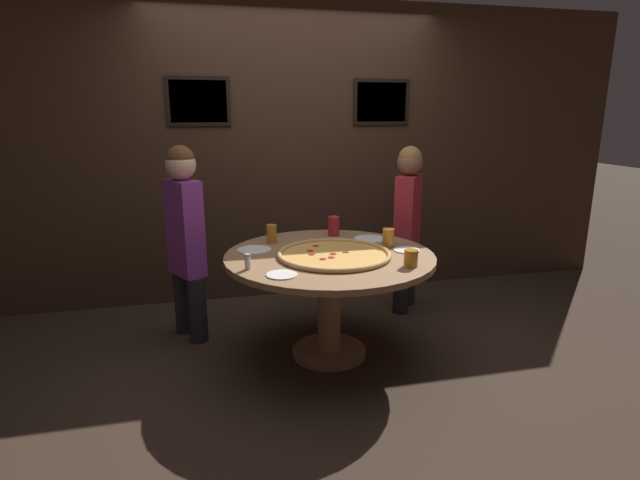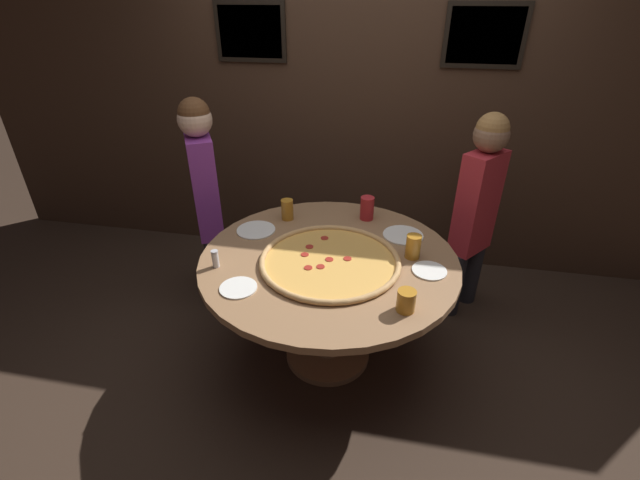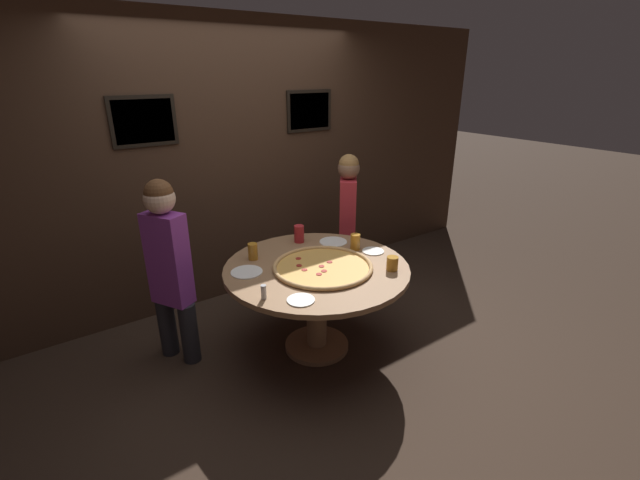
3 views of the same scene
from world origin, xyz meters
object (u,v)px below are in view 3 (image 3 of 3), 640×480
Objects in this scene: drink_cup_centre_back at (392,263)px; white_plate_right_side at (373,251)px; drink_cup_by_shaker at (355,242)px; diner_side_right at (169,263)px; drink_cup_far_left at (253,251)px; giant_pizza at (323,266)px; condiment_shaker at (264,292)px; white_plate_near_front at (333,242)px; dining_table at (317,283)px; white_plate_far_back at (301,300)px; white_plate_beside_cup at (247,272)px; drink_cup_near_right at (299,234)px; diner_far_right at (348,216)px.

drink_cup_centre_back reaches higher than white_plate_right_side.
drink_cup_by_shaker is 0.09× the size of diner_side_right.
drink_cup_by_shaker is (0.78, -0.31, 0.00)m from drink_cup_far_left.
giant_pizza is 0.58m from drink_cup_far_left.
condiment_shaker reaches higher than white_plate_right_side.
white_plate_right_side is (0.12, 0.34, -0.05)m from drink_cup_centre_back.
drink_cup_centre_back is 0.80× the size of drink_cup_by_shaker.
diner_side_right reaches higher than white_plate_right_side.
white_plate_right_side is 0.76× the size of white_plate_near_front.
dining_table is at bearing 137.63° from drink_cup_centre_back.
diner_side_right is at bearing 146.27° from drink_cup_centre_back.
drink_cup_centre_back reaches higher than white_plate_near_front.
diner_side_right is (-0.95, 0.53, 0.23)m from dining_table.
giant_pizza is 4.20× the size of white_plate_right_side.
white_plate_right_side is 0.98× the size of white_plate_far_back.
dining_table is 0.50m from drink_cup_by_shaker.
white_plate_near_front is (0.38, 0.37, -0.01)m from giant_pizza.
white_plate_near_front is (-0.03, 0.70, -0.05)m from drink_cup_centre_back.
giant_pizza is at bearing -74.91° from dining_table.
drink_cup_centre_back is 0.70m from white_plate_near_front.
drink_cup_centre_back reaches higher than white_plate_far_back.
white_plate_near_front is 1.02× the size of white_plate_beside_cup.
diner_far_right reaches higher than drink_cup_near_right.
drink_cup_near_right is 0.71m from white_plate_beside_cup.
dining_table is at bearing -49.41° from drink_cup_far_left.
diner_far_right is at bearing 40.50° from white_plate_far_back.
drink_cup_by_shaker is (0.45, 0.08, 0.22)m from dining_table.
drink_cup_near_right is 0.66m from white_plate_right_side.
drink_cup_near_right is 0.30m from white_plate_near_front.
white_plate_near_front is (-0.05, 0.23, -0.06)m from drink_cup_by_shaker.
diner_far_right reaches higher than white_plate_beside_cup.
white_plate_beside_cup is at bearing -31.71° from diner_far_right.
white_plate_near_front is at bearing 28.52° from condiment_shaker.
white_plate_near_front is 0.17× the size of diner_far_right.
drink_cup_near_right reaches higher than white_plate_beside_cup.
white_plate_far_back is at bearing -93.62° from drink_cup_far_left.
diner_far_right is at bearing -114.46° from diner_side_right.
white_plate_beside_cup is at bearing -128.76° from drink_cup_far_left.
drink_cup_near_right reaches higher than dining_table.
white_plate_beside_cup is (-0.64, -0.28, -0.07)m from drink_cup_near_right.
white_plate_beside_cup is (-0.88, -0.11, 0.00)m from white_plate_near_front.
diner_far_right is at bearing 13.66° from drink_cup_far_left.
drink_cup_far_left is 0.65m from condiment_shaker.
dining_table is 1.11m from diner_far_right.
diner_side_right is (-1.37, 0.91, 0.03)m from drink_cup_centre_back.
drink_cup_far_left is at bearing -37.62° from diner_far_right.
drink_cup_by_shaker is at bearing 28.59° from white_plate_far_back.
white_plate_near_front is (0.39, 0.31, 0.15)m from dining_table.
diner_side_right reaches higher than white_plate_far_back.
drink_cup_by_shaker is at bearing -137.06° from diner_side_right.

